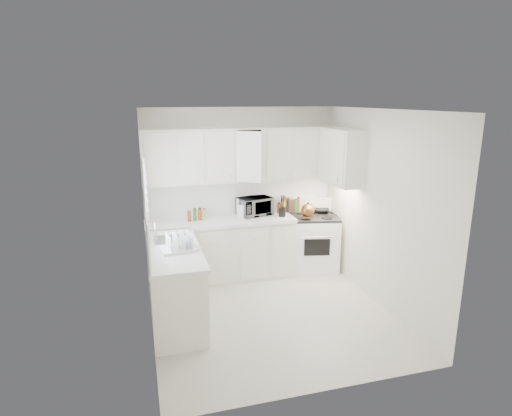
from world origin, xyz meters
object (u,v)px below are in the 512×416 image
object	(u,v)px
utensil_crock	(282,205)
rice_cooker	(244,209)
microwave	(255,204)
tea_kettle	(308,209)
stove	(313,235)
dish_rack	(178,241)

from	to	relation	value
utensil_crock	rice_cooker	bearing A→B (deg)	163.43
microwave	utensil_crock	distance (m)	0.44
tea_kettle	stove	bearing A→B (deg)	56.09
utensil_crock	dish_rack	bearing A→B (deg)	-147.17
rice_cooker	dish_rack	xyz separation A→B (m)	(-1.14, -1.26, -0.00)
rice_cooker	utensil_crock	distance (m)	0.59
stove	microwave	world-z (taller)	microwave
dish_rack	stove	bearing A→B (deg)	18.97
tea_kettle	utensil_crock	xyz separation A→B (m)	(-0.38, 0.10, 0.06)
utensil_crock	dish_rack	distance (m)	2.02
microwave	rice_cooker	distance (m)	0.19
dish_rack	microwave	bearing A→B (deg)	36.72
stove	tea_kettle	distance (m)	0.54
stove	dish_rack	world-z (taller)	dish_rack
tea_kettle	dish_rack	distance (m)	2.30
stove	microwave	size ratio (longest dim) A/B	2.29
stove	rice_cooker	xyz separation A→B (m)	(-1.12, 0.11, 0.49)
tea_kettle	rice_cooker	distance (m)	0.98
stove	utensil_crock	size ratio (longest dim) A/B	3.26
tea_kettle	rice_cooker	bearing A→B (deg)	178.40
utensil_crock	microwave	bearing A→B (deg)	152.22
rice_cooker	microwave	bearing A→B (deg)	3.72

